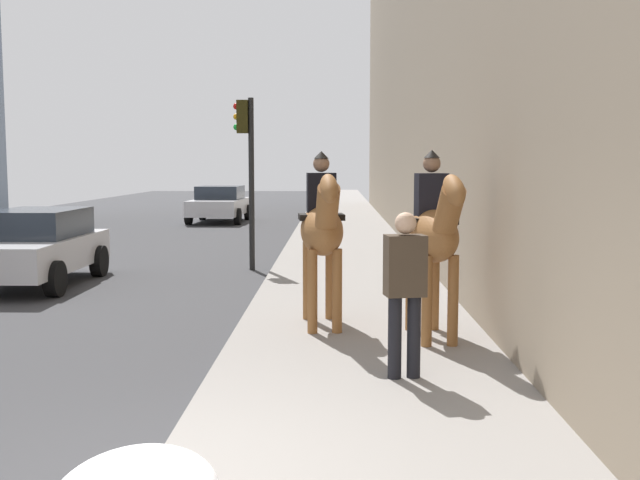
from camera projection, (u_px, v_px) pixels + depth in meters
mounted_horse_near at (322, 228)px, 10.01m from camera, size 2.15×0.72×2.36m
mounted_horse_far at (433, 233)px, 9.31m from camera, size 2.15×0.73×2.36m
pedestrian_greeting at (405, 284)px, 7.62m from camera, size 0.32×0.44×1.70m
car_near_lane at (220, 203)px, 30.03m from camera, size 4.18×2.23×1.44m
car_mid_lane at (35, 246)px, 14.31m from camera, size 3.92×1.93×1.44m
traffic_light_near_curb at (247, 155)px, 16.19m from camera, size 0.20×0.44×3.71m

